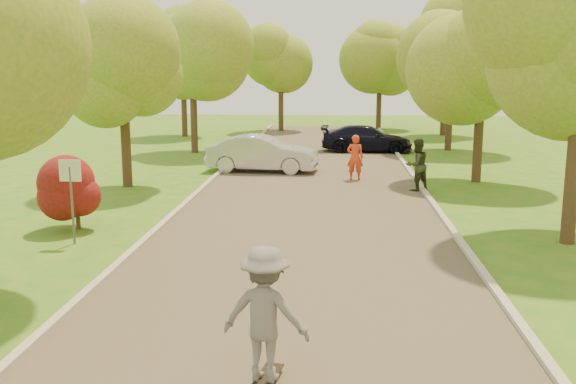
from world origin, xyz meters
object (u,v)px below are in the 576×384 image
(silver_sedan, at_px, (262,154))
(person_olive, at_px, (417,165))
(skateboarder, at_px, (265,314))
(longboard, at_px, (266,379))
(street_sign, at_px, (71,184))
(person_striped, at_px, (355,158))
(dark_sedan, at_px, (367,139))

(silver_sedan, bearing_deg, person_olive, -118.05)
(skateboarder, bearing_deg, longboard, -79.14)
(street_sign, distance_m, skateboarder, 9.08)
(silver_sedan, relative_size, person_striped, 2.62)
(person_olive, bearing_deg, person_striped, -77.80)
(street_sign, distance_m, silver_sedan, 12.42)
(person_striped, bearing_deg, silver_sedan, -18.25)
(person_striped, relative_size, person_olive, 0.96)
(longboard, bearing_deg, skateboarder, 100.86)
(street_sign, height_order, person_olive, street_sign)
(skateboarder, distance_m, person_olive, 15.50)
(street_sign, xyz_separation_m, person_olive, (9.60, 7.92, -0.61))
(person_striped, distance_m, person_olive, 3.06)
(person_striped, bearing_deg, dark_sedan, -89.08)
(longboard, distance_m, person_striped, 17.25)
(street_sign, bearing_deg, person_olive, 39.51)
(street_sign, xyz_separation_m, dark_sedan, (8.32, 18.96, -0.86))
(street_sign, bearing_deg, longboard, -51.27)
(person_olive, bearing_deg, silver_sedan, -66.10)
(silver_sedan, relative_size, longboard, 4.68)
(dark_sedan, xyz_separation_m, person_striped, (-0.89, -8.89, 0.21))
(skateboarder, height_order, person_olive, skateboarder)
(dark_sedan, distance_m, skateboarder, 26.18)
(dark_sedan, distance_m, person_striped, 8.94)
(skateboarder, bearing_deg, dark_sedan, -84.93)
(dark_sedan, xyz_separation_m, skateboarder, (-2.64, -26.04, 0.39))
(dark_sedan, bearing_deg, longboard, 176.61)
(dark_sedan, bearing_deg, silver_sedan, 148.15)
(street_sign, distance_m, longboard, 9.19)
(dark_sedan, bearing_deg, skateboarder, 176.61)
(street_sign, relative_size, longboard, 2.13)
(street_sign, distance_m, dark_sedan, 20.73)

